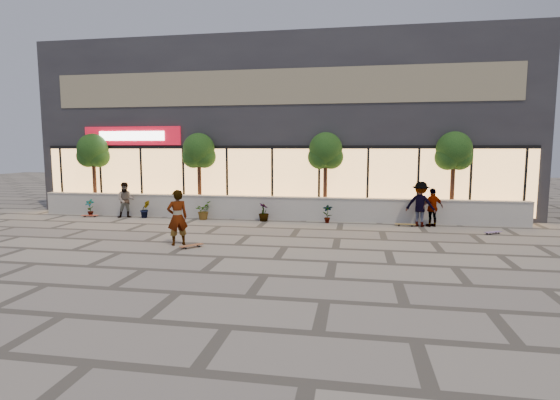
% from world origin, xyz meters
% --- Properties ---
extents(ground, '(80.00, 80.00, 0.00)m').
position_xyz_m(ground, '(0.00, 0.00, 0.00)').
color(ground, gray).
rests_on(ground, ground).
extents(planter_wall, '(22.00, 0.42, 1.04)m').
position_xyz_m(planter_wall, '(0.00, 7.00, 0.52)').
color(planter_wall, beige).
rests_on(planter_wall, ground).
extents(retail_building, '(24.00, 9.17, 8.50)m').
position_xyz_m(retail_building, '(-0.00, 12.49, 4.25)').
color(retail_building, '#28272D').
rests_on(retail_building, ground).
extents(shrub_a, '(0.43, 0.29, 0.81)m').
position_xyz_m(shrub_a, '(-8.50, 6.45, 0.41)').
color(shrub_a, '#123510').
rests_on(shrub_a, ground).
extents(shrub_b, '(0.57, 0.57, 0.81)m').
position_xyz_m(shrub_b, '(-5.70, 6.45, 0.41)').
color(shrub_b, '#123510').
rests_on(shrub_b, ground).
extents(shrub_c, '(0.68, 0.77, 0.81)m').
position_xyz_m(shrub_c, '(-2.90, 6.45, 0.41)').
color(shrub_c, '#123510').
rests_on(shrub_c, ground).
extents(shrub_d, '(0.64, 0.64, 0.81)m').
position_xyz_m(shrub_d, '(-0.10, 6.45, 0.41)').
color(shrub_d, '#123510').
rests_on(shrub_d, ground).
extents(shrub_e, '(0.46, 0.35, 0.81)m').
position_xyz_m(shrub_e, '(2.70, 6.45, 0.41)').
color(shrub_e, '#123510').
rests_on(shrub_e, ground).
extents(tree_west, '(1.60, 1.50, 3.92)m').
position_xyz_m(tree_west, '(-9.00, 7.70, 2.99)').
color(tree_west, '#452518').
rests_on(tree_west, ground).
extents(tree_midwest, '(1.60, 1.50, 3.92)m').
position_xyz_m(tree_midwest, '(-3.50, 7.70, 2.99)').
color(tree_midwest, '#452518').
rests_on(tree_midwest, ground).
extents(tree_mideast, '(1.60, 1.50, 3.92)m').
position_xyz_m(tree_mideast, '(2.50, 7.70, 2.99)').
color(tree_mideast, '#452518').
rests_on(tree_mideast, ground).
extents(tree_east, '(1.60, 1.50, 3.92)m').
position_xyz_m(tree_east, '(8.00, 7.70, 2.99)').
color(tree_east, '#452518').
rests_on(tree_east, ground).
extents(skater_center, '(0.80, 0.75, 1.85)m').
position_xyz_m(skater_center, '(-1.92, 1.29, 0.92)').
color(skater_center, silver).
rests_on(skater_center, ground).
extents(skater_left, '(1.00, 0.92, 1.64)m').
position_xyz_m(skater_left, '(-6.56, 6.30, 0.82)').
color(skater_left, '#907D5C').
rests_on(skater_left, ground).
extents(skater_right_near, '(1.01, 0.73, 1.59)m').
position_xyz_m(skater_right_near, '(6.98, 6.30, 0.79)').
color(skater_right_near, silver).
rests_on(skater_right_near, ground).
extents(skater_right_far, '(1.35, 1.04, 1.85)m').
position_xyz_m(skater_right_far, '(6.50, 6.30, 0.92)').
color(skater_right_far, maroon).
rests_on(skater_right_far, ground).
extents(skateboard_center, '(0.68, 0.72, 0.10)m').
position_xyz_m(skateboard_center, '(-1.32, 0.96, 0.08)').
color(skateboard_center, brown).
rests_on(skateboard_center, ground).
extents(skateboard_left, '(0.77, 0.33, 0.09)m').
position_xyz_m(skateboard_left, '(-8.36, 6.20, 0.08)').
color(skateboard_left, '#DB4329').
rests_on(skateboard_left, ground).
extents(skateboard_right_near, '(0.85, 0.28, 0.10)m').
position_xyz_m(skateboard_right_near, '(5.92, 6.20, 0.08)').
color(skateboard_right_near, olive).
rests_on(skateboard_right_near, ground).
extents(skateboard_right_far, '(0.72, 0.55, 0.09)m').
position_xyz_m(skateboard_right_far, '(8.98, 5.08, 0.07)').
color(skateboard_right_far, '#654F92').
rests_on(skateboard_right_far, ground).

